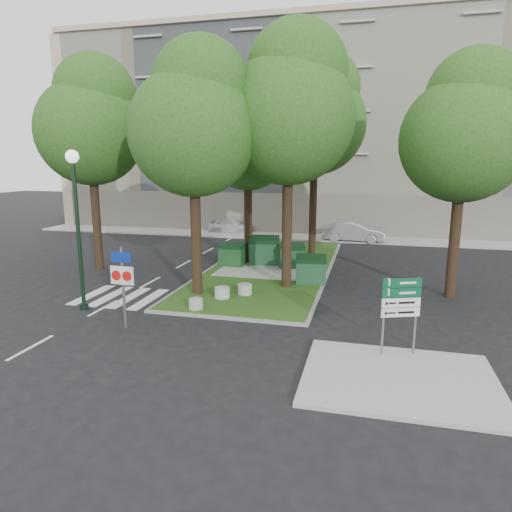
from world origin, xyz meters
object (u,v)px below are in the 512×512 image
(dumpster_a, at_px, (232,254))
(car_silver, at_px, (354,232))
(tree_median_near_left, at_px, (196,119))
(tree_median_mid, at_px, (250,136))
(tree_median_far, at_px, (317,114))
(directional_sign, at_px, (401,304))
(litter_bin, at_px, (312,263))
(bollard_mid, at_px, (222,292))
(car_white, at_px, (231,226))
(street_lamp, at_px, (77,212))
(dumpster_c, at_px, (291,256))
(bollard_right, at_px, (245,289))
(bollard_left, at_px, (196,304))
(tree_street_right, at_px, (467,128))
(tree_median_near_right, at_px, (291,105))
(dumpster_b, at_px, (264,251))
(dumpster_d, at_px, (311,270))
(tree_street_left, at_px, (92,121))
(traffic_sign_pole, at_px, (123,277))

(dumpster_a, distance_m, car_silver, 11.47)
(tree_median_near_left, bearing_deg, car_silver, 68.68)
(tree_median_mid, relative_size, tree_median_far, 0.84)
(directional_sign, bearing_deg, litter_bin, 89.88)
(bollard_mid, bearing_deg, car_silver, 73.05)
(car_white, xyz_separation_m, car_silver, (9.70, -1.61, 0.11))
(tree_median_near_left, height_order, street_lamp, tree_median_near_left)
(dumpster_c, xyz_separation_m, bollard_right, (-1.06, -5.43, -0.40))
(bollard_right, xyz_separation_m, litter_bin, (2.21, 5.19, 0.15))
(bollard_left, bearing_deg, dumpster_a, 96.40)
(tree_street_right, height_order, street_lamp, tree_street_right)
(tree_median_near_right, bearing_deg, bollard_right, -132.49)
(dumpster_b, xyz_separation_m, bollard_left, (-0.76, -8.27, -0.54))
(tree_street_right, bearing_deg, tree_median_near_left, -166.61)
(directional_sign, height_order, car_silver, directional_sign)
(tree_median_mid, distance_m, car_white, 12.79)
(bollard_mid, bearing_deg, dumpster_a, 103.13)
(tree_median_near_right, distance_m, litter_bin, 8.29)
(tree_median_near_left, relative_size, tree_median_mid, 1.05)
(bollard_left, xyz_separation_m, street_lamp, (-4.35, -0.79, 3.51))
(bollard_mid, relative_size, street_lamp, 0.10)
(tree_street_right, height_order, bollard_mid, tree_street_right)
(dumpster_d, bearing_deg, tree_street_left, 168.39)
(tree_median_near_right, height_order, car_white, tree_median_near_right)
(dumpster_d, height_order, litter_bin, dumpster_d)
(tree_median_mid, xyz_separation_m, dumpster_b, (0.89, -0.29, -6.12))
(dumpster_a, xyz_separation_m, bollard_mid, (1.36, -5.84, -0.38))
(tree_median_far, bearing_deg, car_white, 136.13)
(traffic_sign_pole, relative_size, car_white, 0.80)
(tree_median_near_right, height_order, tree_median_mid, tree_median_near_right)
(tree_street_right, bearing_deg, tree_median_mid, 158.20)
(litter_bin, bearing_deg, tree_street_right, -25.10)
(car_white, relative_size, car_silver, 0.82)
(tree_median_near_left, height_order, bollard_left, tree_median_near_left)
(tree_median_near_left, relative_size, bollard_left, 19.15)
(tree_median_far, height_order, bollard_mid, tree_median_far)
(bollard_right, relative_size, car_silver, 0.14)
(tree_median_mid, distance_m, car_silver, 11.93)
(tree_street_left, relative_size, car_white, 3.06)
(dumpster_b, bearing_deg, traffic_sign_pole, -112.68)
(tree_median_mid, height_order, tree_street_right, tree_street_right)
(tree_median_near_right, distance_m, bollard_left, 9.14)
(dumpster_a, height_order, dumpster_b, dumpster_b)
(tree_median_mid, distance_m, tree_median_far, 4.59)
(tree_median_near_right, distance_m, directional_sign, 10.14)
(bollard_mid, bearing_deg, bollard_right, 43.57)
(bollard_left, height_order, street_lamp, street_lamp)
(dumpster_d, distance_m, traffic_sign_pole, 9.06)
(tree_median_far, height_order, car_white, tree_median_far)
(dumpster_b, xyz_separation_m, traffic_sign_pole, (-2.48, -10.52, 0.99))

